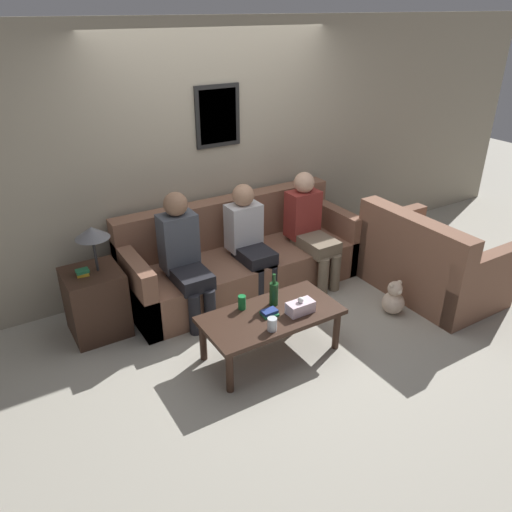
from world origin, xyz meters
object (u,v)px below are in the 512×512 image
at_px(coffee_table, 271,319).
at_px(person_right, 310,225).
at_px(couch_side, 428,265).
at_px(person_left, 184,254).
at_px(drinking_glass, 272,324).
at_px(person_middle, 249,237).
at_px(couch_main, 241,259).
at_px(wine_bottle, 274,293).
at_px(teddy_bear, 394,299).

height_order(coffee_table, person_right, person_right).
relative_size(couch_side, person_left, 1.10).
height_order(drinking_glass, person_middle, person_middle).
relative_size(couch_main, couch_side, 1.85).
bearing_deg(person_right, person_middle, 173.37).
xyz_separation_m(couch_side, wine_bottle, (-1.84, 0.08, 0.21)).
bearing_deg(wine_bottle, coffee_table, -131.45).
distance_m(drinking_glass, person_left, 1.18).
bearing_deg(person_left, teddy_bear, -31.31).
bearing_deg(person_right, wine_bottle, -140.33).
xyz_separation_m(coffee_table, wine_bottle, (0.09, 0.11, 0.16)).
bearing_deg(wine_bottle, drinking_glass, -125.19).
bearing_deg(couch_side, wine_bottle, 87.63).
xyz_separation_m(couch_main, person_middle, (0.01, -0.15, 0.31)).
bearing_deg(drinking_glass, couch_side, 6.42).
height_order(coffee_table, drinking_glass, drinking_glass).
relative_size(person_middle, teddy_bear, 3.31).
bearing_deg(teddy_bear, coffee_table, 176.37).
bearing_deg(teddy_bear, person_left, 148.69).
distance_m(wine_bottle, person_middle, 0.94).
distance_m(person_left, teddy_bear, 2.05).
distance_m(drinking_glass, person_right, 1.65).
height_order(coffee_table, wine_bottle, wine_bottle).
relative_size(drinking_glass, person_middle, 0.10).
bearing_deg(couch_side, teddy_bear, 101.41).
relative_size(coffee_table, person_middle, 1.03).
xyz_separation_m(coffee_table, person_middle, (0.38, 1.00, 0.26)).
xyz_separation_m(couch_side, person_left, (-2.28, 0.92, 0.34)).
xyz_separation_m(couch_side, person_right, (-0.86, 0.89, 0.31)).
bearing_deg(teddy_bear, couch_side, 11.41).
bearing_deg(person_left, coffee_table, -70.02).
distance_m(couch_main, drinking_glass, 1.45).
relative_size(coffee_table, person_left, 0.97).
xyz_separation_m(wine_bottle, person_right, (0.98, 0.81, 0.10)).
height_order(couch_main, teddy_bear, couch_main).
bearing_deg(drinking_glass, teddy_bear, 4.43).
height_order(person_left, person_middle, person_left).
bearing_deg(couch_main, drinking_glass, -110.05).
xyz_separation_m(wine_bottle, person_middle, (0.29, 0.89, 0.10)).
bearing_deg(teddy_bear, person_right, 105.47).
xyz_separation_m(wine_bottle, drinking_glass, (-0.22, -0.31, -0.06)).
distance_m(person_middle, teddy_bear, 1.53).
bearing_deg(couch_side, couch_main, 54.37).
relative_size(couch_side, teddy_bear, 3.88).
distance_m(coffee_table, teddy_bear, 1.37).
bearing_deg(couch_main, person_middle, -84.89).
bearing_deg(person_middle, person_left, -175.78).
bearing_deg(drinking_glass, couch_main, 69.95).
bearing_deg(couch_side, drinking_glass, 96.42).
bearing_deg(couch_main, coffee_table, -107.86).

